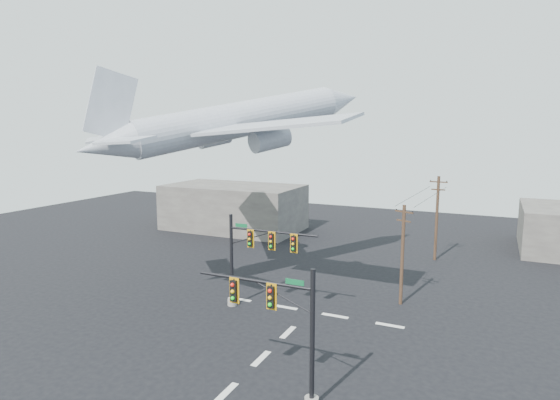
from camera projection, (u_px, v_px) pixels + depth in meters
The scene contains 9 objects.
ground at pixel (226, 393), 24.27m from camera, with size 120.00×120.00×0.00m, color black.
lane_markings at pixel (271, 349), 29.06m from camera, with size 14.00×21.20×0.01m.
signal_mast_near at pixel (286, 330), 22.99m from camera, with size 6.68×0.77×7.05m.
signal_mast_far at pixel (252, 257), 34.86m from camera, with size 7.34×0.79×7.19m.
utility_pole_a at pixel (402, 253), 35.92m from camera, with size 1.48×0.72×7.85m.
utility_pole_b at pixel (437, 217), 48.15m from camera, with size 1.78×0.30×8.78m.
power_lines at pixel (424, 195), 41.53m from camera, with size 2.43×14.13×0.03m.
airliner at pixel (241, 121), 38.09m from camera, with size 22.12×24.14×7.26m.
building_left at pixel (234, 207), 63.51m from camera, with size 18.00×10.00×6.00m, color slate.
Camera 1 is at (11.97, -19.23, 13.58)m, focal length 30.00 mm.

